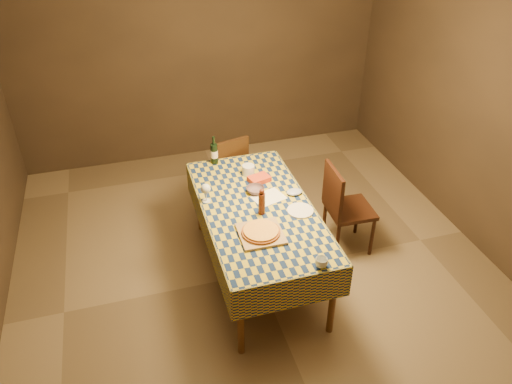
# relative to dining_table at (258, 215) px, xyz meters

# --- Properties ---
(room) EXTENTS (5.00, 5.10, 2.70)m
(room) POSITION_rel_dining_table_xyz_m (0.00, 0.00, 0.66)
(room) COLOR brown
(room) RESTS_ON ground
(dining_table) EXTENTS (0.94, 1.84, 0.77)m
(dining_table) POSITION_rel_dining_table_xyz_m (0.00, 0.00, 0.00)
(dining_table) COLOR brown
(dining_table) RESTS_ON ground
(cutting_board) EXTENTS (0.36, 0.36, 0.02)m
(cutting_board) POSITION_rel_dining_table_xyz_m (-0.08, -0.37, 0.09)
(cutting_board) COLOR #9C7849
(cutting_board) RESTS_ON dining_table
(pizza) EXTENTS (0.41, 0.41, 0.03)m
(pizza) POSITION_rel_dining_table_xyz_m (-0.08, -0.37, 0.11)
(pizza) COLOR #8F4617
(pizza) RESTS_ON cutting_board
(pepper_mill) EXTENTS (0.06, 0.06, 0.24)m
(pepper_mill) POSITION_rel_dining_table_xyz_m (0.01, -0.09, 0.19)
(pepper_mill) COLOR #4A1D11
(pepper_mill) RESTS_ON dining_table
(bowl) EXTENTS (0.21, 0.21, 0.05)m
(bowl) POSITION_rel_dining_table_xyz_m (0.05, 0.23, 0.10)
(bowl) COLOR #604950
(bowl) RESTS_ON dining_table
(wine_glass) EXTENTS (0.10, 0.10, 0.18)m
(wine_glass) POSITION_rel_dining_table_xyz_m (-0.41, 0.22, 0.20)
(wine_glass) COLOR silver
(wine_glass) RESTS_ON dining_table
(wine_bottle) EXTENTS (0.09, 0.09, 0.29)m
(wine_bottle) POSITION_rel_dining_table_xyz_m (-0.19, 0.85, 0.18)
(wine_bottle) COLOR black
(wine_bottle) RESTS_ON dining_table
(deli_tub) EXTENTS (0.13, 0.13, 0.10)m
(deli_tub) POSITION_rel_dining_table_xyz_m (0.07, 0.55, 0.13)
(deli_tub) COLOR silver
(deli_tub) RESTS_ON dining_table
(takeout_container) EXTENTS (0.22, 0.18, 0.05)m
(takeout_container) POSITION_rel_dining_table_xyz_m (0.13, 0.40, 0.10)
(takeout_container) COLOR red
(takeout_container) RESTS_ON dining_table
(white_plate) EXTENTS (0.24, 0.24, 0.01)m
(white_plate) POSITION_rel_dining_table_xyz_m (0.34, -0.15, 0.08)
(white_plate) COLOR white
(white_plate) RESTS_ON dining_table
(tumbler) EXTENTS (0.11, 0.11, 0.08)m
(tumbler) POSITION_rel_dining_table_xyz_m (0.24, -0.85, 0.11)
(tumbler) COLOR silver
(tumbler) RESTS_ON dining_table
(flour_patch) EXTENTS (0.32, 0.28, 0.00)m
(flour_patch) POSITION_rel_dining_table_xyz_m (0.14, 0.12, 0.08)
(flour_patch) COLOR white
(flour_patch) RESTS_ON dining_table
(flour_bag) EXTENTS (0.16, 0.12, 0.04)m
(flour_bag) POSITION_rel_dining_table_xyz_m (0.38, 0.11, 0.10)
(flour_bag) COLOR #9FA9CC
(flour_bag) RESTS_ON dining_table
(chair_far) EXTENTS (0.51, 0.52, 0.93)m
(chair_far) POSITION_rel_dining_table_xyz_m (-0.03, 1.08, -0.17)
(chair_far) COLOR black
(chair_far) RESTS_ON ground
(chair_right) EXTENTS (0.44, 0.44, 0.93)m
(chair_right) POSITION_rel_dining_table_xyz_m (0.89, 0.14, -0.17)
(chair_right) COLOR black
(chair_right) RESTS_ON ground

